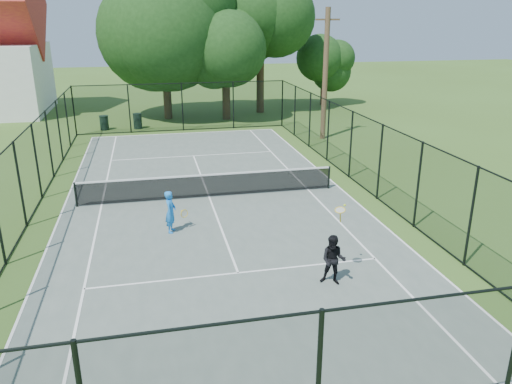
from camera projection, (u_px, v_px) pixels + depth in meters
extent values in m
plane|color=#3C5B1F|center=(209.00, 198.00, 19.81)|extent=(120.00, 120.00, 0.00)
cube|color=#526158|center=(209.00, 198.00, 19.80)|extent=(11.00, 24.00, 0.06)
cylinder|color=black|center=(76.00, 195.00, 18.63)|extent=(0.08, 0.08, 0.95)
cylinder|color=black|center=(329.00, 177.00, 20.64)|extent=(0.08, 0.08, 0.95)
cube|color=black|center=(209.00, 186.00, 19.63)|extent=(10.00, 0.03, 0.88)
cube|color=white|center=(208.00, 175.00, 19.49)|extent=(10.00, 0.05, 0.06)
cylinder|color=#332114|center=(167.00, 87.00, 34.86)|extent=(0.56, 0.56, 4.38)
sphere|color=#153411|center=(163.00, 25.00, 33.49)|extent=(7.91, 7.91, 7.91)
cylinder|color=#332114|center=(226.00, 97.00, 34.89)|extent=(0.56, 0.56, 3.06)
sphere|color=#153411|center=(225.00, 55.00, 33.93)|extent=(5.48, 5.48, 5.48)
cylinder|color=#332114|center=(260.00, 86.00, 37.34)|extent=(0.56, 0.56, 3.87)
sphere|color=#153411|center=(260.00, 38.00, 36.20)|extent=(6.14, 6.14, 6.14)
cylinder|color=#332114|center=(324.00, 92.00, 40.91)|extent=(0.56, 0.56, 2.16)
sphere|color=#153411|center=(325.00, 66.00, 40.25)|extent=(3.77, 3.77, 3.77)
cylinder|color=black|center=(104.00, 123.00, 31.82)|extent=(0.54, 0.54, 0.87)
cylinder|color=black|center=(104.00, 116.00, 31.67)|extent=(0.58, 0.58, 0.05)
cylinder|color=black|center=(138.00, 121.00, 32.17)|extent=(0.54, 0.54, 0.94)
cylinder|color=black|center=(137.00, 114.00, 32.01)|extent=(0.58, 0.58, 0.05)
cylinder|color=#4C3823|center=(325.00, 75.00, 28.49)|extent=(0.30, 0.30, 7.36)
cube|color=#4C3823|center=(328.00, 20.00, 27.50)|extent=(1.40, 0.10, 0.10)
imported|color=blue|center=(171.00, 212.00, 16.35)|extent=(0.48, 0.60, 1.42)
torus|color=gold|center=(184.00, 214.00, 16.63)|extent=(0.27, 0.18, 0.29)
cylinder|color=silver|center=(184.00, 214.00, 16.63)|extent=(0.23, 0.15, 0.25)
imported|color=black|center=(333.00, 260.00, 13.13)|extent=(0.83, 0.77, 1.37)
torus|color=gold|center=(340.00, 210.00, 13.09)|extent=(0.30, 0.28, 0.14)
cylinder|color=silver|center=(340.00, 210.00, 13.09)|extent=(0.26, 0.24, 0.11)
sphere|color=#CCE526|center=(345.00, 205.00, 13.44)|extent=(0.07, 0.07, 0.07)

